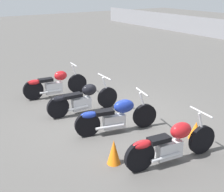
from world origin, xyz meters
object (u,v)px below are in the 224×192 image
at_px(motorcycle_slot_0, 54,84).
at_px(motorcycle_slot_3, 171,143).
at_px(traffic_cone_near, 114,152).
at_px(motorcycle_slot_1, 82,99).
at_px(traffic_cone_far, 196,130).
at_px(motorcycle_slot_2, 116,116).

xyz_separation_m(motorcycle_slot_0, motorcycle_slot_3, (5.12, 0.31, 0.02)).
relative_size(motorcycle_slot_3, traffic_cone_near, 4.15).
height_order(motorcycle_slot_0, traffic_cone_near, motorcycle_slot_0).
distance_m(motorcycle_slot_1, motorcycle_slot_3, 3.38).
relative_size(motorcycle_slot_1, traffic_cone_far, 5.22).
bearing_deg(traffic_cone_near, motorcycle_slot_3, 58.62).
height_order(motorcycle_slot_0, motorcycle_slot_3, same).
bearing_deg(motorcycle_slot_1, traffic_cone_far, 30.58).
distance_m(traffic_cone_near, traffic_cone_far, 2.29).
xyz_separation_m(motorcycle_slot_0, motorcycle_slot_2, (3.30, 0.17, 0.01)).
height_order(motorcycle_slot_3, traffic_cone_far, motorcycle_slot_3).
bearing_deg(motorcycle_slot_0, motorcycle_slot_1, 9.19).
distance_m(motorcycle_slot_0, motorcycle_slot_3, 5.13).
relative_size(motorcycle_slot_0, motorcycle_slot_3, 0.97).
bearing_deg(motorcycle_slot_3, motorcycle_slot_1, -168.33).
xyz_separation_m(motorcycle_slot_3, traffic_cone_near, (-0.62, -1.02, -0.18)).
bearing_deg(motorcycle_slot_1, motorcycle_slot_0, -173.85).
xyz_separation_m(motorcycle_slot_1, motorcycle_slot_3, (3.37, 0.23, 0.02)).
relative_size(motorcycle_slot_1, motorcycle_slot_3, 0.99).
xyz_separation_m(motorcycle_slot_0, motorcycle_slot_1, (1.74, 0.08, 0.00)).
distance_m(motorcycle_slot_1, traffic_cone_near, 2.87).
distance_m(motorcycle_slot_2, traffic_cone_near, 1.49).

